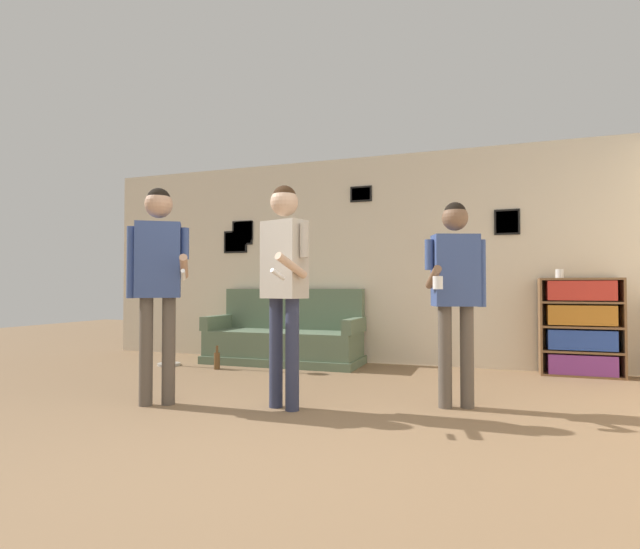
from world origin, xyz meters
TOP-DOWN VIEW (x-y plane):
  - ground_plane at (0.00, 0.00)m, footprint 20.00×20.00m
  - wall_back at (-0.01, 4.03)m, footprint 8.33×0.08m
  - couch at (-1.26, 3.62)m, footprint 2.02×0.80m
  - bookshelf at (2.21, 3.81)m, footprint 0.84×0.30m
  - floor_lamp at (-2.55, 2.96)m, footprint 0.28×0.28m
  - person_player_foreground_left at (-1.35, 1.14)m, footprint 0.61×0.39m
  - person_player_foreground_center at (-0.30, 1.36)m, footprint 0.47×0.58m
  - person_watcher_holding_cup at (1.01, 1.85)m, footprint 0.47×0.53m
  - bottle_on_floor at (-1.83, 2.90)m, footprint 0.07×0.07m
  - drinking_cup at (2.01, 3.81)m, footprint 0.08×0.08m

SIDE VIEW (x-z plane):
  - ground_plane at x=0.00m, z-range 0.00..0.00m
  - bottle_on_floor at x=-1.83m, z-range -0.03..0.25m
  - couch at x=-1.26m, z-range -0.17..0.79m
  - bookshelf at x=2.21m, z-range 0.00..1.08m
  - person_watcher_holding_cup at x=1.01m, z-range 0.19..1.87m
  - floor_lamp at x=-2.55m, z-range 0.21..2.02m
  - person_player_foreground_center at x=-0.30m, z-range 0.22..2.03m
  - drinking_cup at x=2.01m, z-range 1.08..1.18m
  - person_player_foreground_left at x=-1.35m, z-range 0.23..2.04m
  - wall_back at x=-0.01m, z-range 0.00..2.70m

